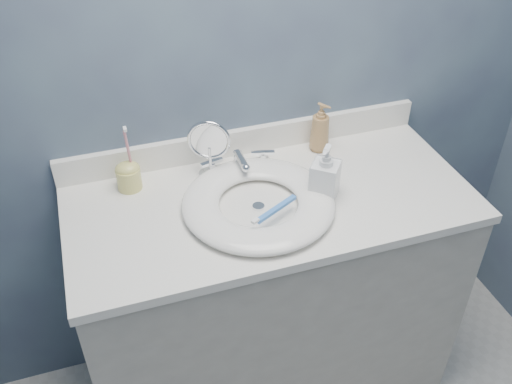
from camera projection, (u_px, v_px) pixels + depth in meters
name	position (u px, v px, depth m)	size (l,w,h in m)	color
back_wall	(243.00, 62.00, 1.72)	(2.20, 0.02, 2.40)	#3F485F
vanity_cabinet	(269.00, 301.00, 1.99)	(1.20, 0.55, 0.85)	#B8B4A8
countertop	(271.00, 202.00, 1.72)	(1.22, 0.57, 0.03)	white
backsplash	(245.00, 141.00, 1.88)	(1.22, 0.02, 0.09)	white
basin	(258.00, 203.00, 1.66)	(0.45, 0.45, 0.04)	white
drain	(258.00, 207.00, 1.67)	(0.04, 0.04, 0.01)	silver
faucet	(239.00, 164.00, 1.81)	(0.25, 0.13, 0.07)	silver
makeup_mirror	(209.00, 146.00, 1.74)	(0.13, 0.08, 0.20)	silver
soap_bottle_amber	(320.00, 127.00, 1.87)	(0.07, 0.07, 0.17)	#A27949
soap_bottle_clear	(325.00, 172.00, 1.67)	(0.08, 0.08, 0.18)	silver
toothbrush_holder	(128.00, 175.00, 1.72)	(0.07, 0.07, 0.22)	#D7D06B
toothbrush_lying	(275.00, 210.00, 1.60)	(0.16, 0.09, 0.02)	#3D7DD9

